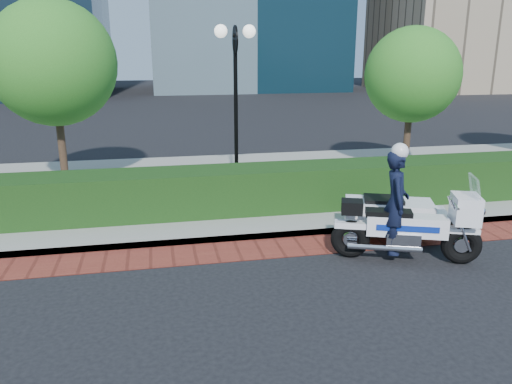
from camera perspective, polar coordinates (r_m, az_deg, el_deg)
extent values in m
plane|color=black|center=(8.35, -3.20, -10.86)|extent=(120.00, 120.00, 0.00)
cube|color=maroon|center=(9.70, -4.50, -6.90)|extent=(60.00, 1.00, 0.01)
cube|color=gray|center=(13.92, -6.81, 0.46)|extent=(60.00, 8.00, 0.15)
cube|color=black|center=(11.46, -5.87, 0.10)|extent=(18.00, 1.20, 1.00)
cylinder|color=black|center=(13.21, -2.22, 0.73)|extent=(0.30, 0.30, 0.30)
cylinder|color=black|center=(12.85, -2.31, 8.71)|extent=(0.10, 0.10, 3.70)
cylinder|color=black|center=(12.75, -2.40, 16.99)|extent=(0.04, 0.70, 0.70)
sphere|color=white|center=(12.70, -4.05, 17.87)|extent=(0.32, 0.32, 0.32)
sphere|color=white|center=(12.82, -0.79, 17.89)|extent=(0.32, 0.32, 0.32)
cylinder|color=#332319|center=(14.33, -21.27, 4.69)|extent=(0.20, 0.20, 2.17)
sphere|color=#266A1A|center=(14.11, -22.18, 13.49)|extent=(3.20, 3.20, 3.20)
cylinder|color=#332319|center=(16.02, 16.86, 5.73)|extent=(0.20, 0.20, 1.92)
sphere|color=#266A1A|center=(15.81, 17.43, 12.66)|extent=(2.80, 2.80, 2.80)
torus|color=black|center=(9.52, 10.72, -5.28)|extent=(0.76, 0.46, 0.73)
torus|color=black|center=(9.81, 22.42, -5.60)|extent=(0.76, 0.46, 0.73)
cube|color=white|center=(9.50, 16.81, -3.68)|extent=(1.47, 0.82, 0.37)
cube|color=silver|center=(9.59, 16.36, -5.16)|extent=(0.72, 0.62, 0.31)
cube|color=white|center=(9.59, 22.84, -1.80)|extent=(0.62, 0.72, 0.50)
cube|color=silver|center=(9.52, 23.73, 0.39)|extent=(0.32, 0.56, 0.44)
cube|color=black|center=(9.39, 14.92, -2.35)|extent=(0.89, 0.59, 0.11)
cube|color=black|center=(9.31, 10.92, -1.68)|extent=(0.48, 0.46, 0.24)
cube|color=white|center=(10.40, 14.87, -2.61)|extent=(1.87, 1.31, 0.61)
cube|color=black|center=(10.29, 14.39, -0.84)|extent=(0.91, 0.78, 0.09)
torus|color=black|center=(10.97, 13.92, -3.09)|extent=(0.58, 0.35, 0.55)
imported|color=black|center=(9.34, 15.68, -1.13)|extent=(0.66, 0.81, 1.90)
sphere|color=white|center=(9.12, 16.12, 4.45)|extent=(0.31, 0.31, 0.31)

